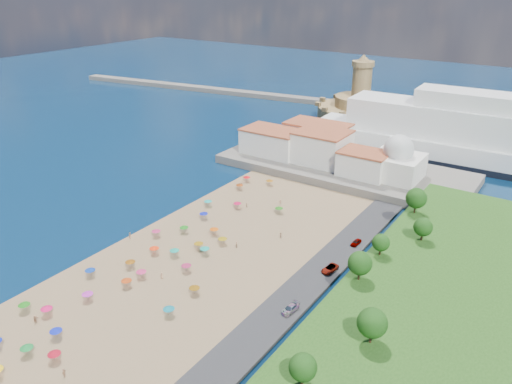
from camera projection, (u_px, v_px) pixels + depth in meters
The scene contains 12 objects.
ground at pixel (191, 248), 131.66m from camera, with size 700.00×700.00×0.00m, color #071938.
terrace at pixel (343, 168), 181.41m from camera, with size 90.00×36.00×3.00m, color #59544C.
jetty at pixel (331, 135), 219.39m from camera, with size 18.00×70.00×2.40m, color #59544C.
breakwater at pixel (218, 91), 303.72m from camera, with size 200.00×7.00×2.60m, color #59544C.
waterfront_buildings at pixel (313, 145), 186.02m from camera, with size 57.00×29.00×11.00m.
domed_building at pixel (397, 161), 166.66m from camera, with size 16.00×16.00×15.00m.
fortress at pixel (359, 109), 239.99m from camera, with size 40.00×40.00×32.40m.
cruise_ship at pixel (512, 145), 180.01m from camera, with size 152.84×28.23×33.24m.
beach_parasols at pixel (138, 268), 118.58m from camera, with size 31.30×116.59×2.20m.
beachgoers at pixel (177, 253), 127.01m from camera, with size 35.18×94.27×1.89m.
parked_cars at pixel (324, 275), 117.24m from camera, with size 2.98×38.84×1.41m.
hillside_trees at pixel (352, 291), 96.56m from camera, with size 15.74×106.21×7.26m.
Camera 1 is at (78.44, -85.49, 66.24)m, focal length 35.00 mm.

